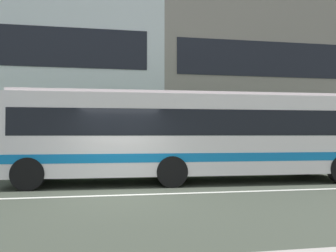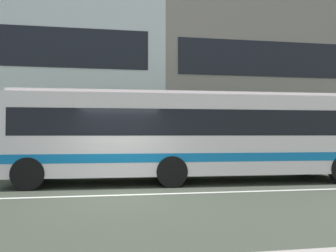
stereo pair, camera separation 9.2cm
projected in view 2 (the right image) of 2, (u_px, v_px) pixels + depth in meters
name	position (u px, v px, depth m)	size (l,w,h in m)	color
ground_plane	(119.00, 195.00, 8.81)	(160.00, 160.00, 0.00)	#3B4135
lane_centre_line	(119.00, 195.00, 8.81)	(60.00, 0.16, 0.01)	silver
hedge_row_far	(153.00, 160.00, 14.77)	(21.99, 1.10, 1.00)	#34662A
apartment_block_right	(270.00, 87.00, 25.07)	(18.32, 10.72, 10.88)	gray
transit_bus	(189.00, 133.00, 11.45)	(12.41, 2.93, 3.13)	white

